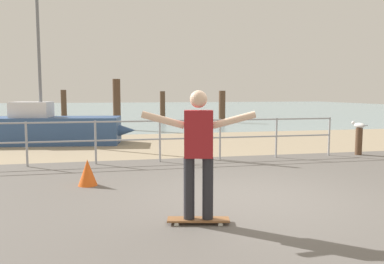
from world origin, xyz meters
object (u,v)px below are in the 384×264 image
Objects in this scene: sailboat at (56,128)px; skateboarder at (198,147)px; skateboard at (198,220)px; seagull at (359,125)px; bollard_short at (359,142)px; traffic_cone at (88,173)px.

sailboat is 9.07m from skateboarder.
skateboard is 7.17m from seagull.
skateboarder is 2.20× the size of bollard_short.
skateboard is 1.10× the size of bollard_short.
sailboat is 7.03× the size of skateboard.
sailboat is 7.73× the size of bollard_short.
sailboat reaches higher than traffic_cone.
seagull reaches higher than traffic_cone.
bollard_short is at bearing 16.49° from traffic_cone.
bollard_short is at bearing -67.96° from seagull.
sailboat is at bearing 107.91° from skateboarder.
bollard_short is at bearing -26.30° from sailboat.
bollard_short is at bearing 39.32° from skateboarder.
skateboard is 1.65× the size of traffic_cone.
traffic_cone is at bearing 121.52° from skateboarder.
bollard_short is 7.31m from traffic_cone.
skateboarder is at bearing -72.09° from sailboat.
skateboard is 0.95m from skateboarder.
skateboarder is 3.52× the size of seagull.
bollard_short reaches higher than skateboard.
sailboat is at bearing 101.78° from traffic_cone.
bollard_short is 1.50× the size of traffic_cone.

